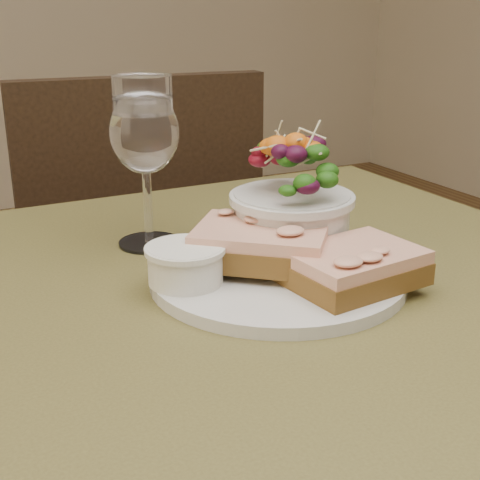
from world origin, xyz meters
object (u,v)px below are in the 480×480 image
ramekin (185,263)px  dinner_plate (277,275)px  wine_glass (145,137)px  cafe_table (255,393)px  sandwich_front (354,266)px  chair_far (134,360)px  salad_bowl (292,195)px  sandwich_back (261,244)px

ramekin → dinner_plate: bearing=-7.6°
dinner_plate → wine_glass: size_ratio=1.45×
dinner_plate → wine_glass: bearing=116.0°
cafe_table → sandwich_front: size_ratio=6.14×
chair_far → salad_bowl: bearing=93.6°
dinner_plate → ramekin: bearing=172.4°
ramekin → salad_bowl: salad_bowl is taller
sandwich_front → sandwich_back: sandwich_back is taller
dinner_plate → sandwich_front: bearing=-52.7°
cafe_table → wine_glass: wine_glass is taller
chair_far → dinner_plate: chair_far is taller
dinner_plate → sandwich_front: (0.05, -0.06, 0.02)m
wine_glass → ramekin: bearing=-96.3°
cafe_table → ramekin: size_ratio=11.39×
chair_far → salad_bowl: (-0.01, -0.64, 0.53)m
sandwich_back → dinner_plate: bearing=-4.9°
chair_far → ramekin: 0.85m
ramekin → sandwich_back: bearing=-0.1°
cafe_table → sandwich_back: sandwich_back is taller
sandwich_front → dinner_plate: bearing=121.2°
chair_far → sandwich_front: 0.89m
cafe_table → chair_far: 0.81m
sandwich_front → salad_bowl: bearing=86.2°
chair_far → sandwich_back: size_ratio=5.62×
sandwich_back → ramekin: bearing=-139.5°
salad_bowl → wine_glass: bearing=136.5°
cafe_table → dinner_plate: size_ratio=3.16×
sandwich_front → ramekin: size_ratio=1.86×
chair_far → sandwich_front: bearing=94.1°
cafe_table → sandwich_back: (0.03, 0.04, 0.14)m
sandwich_back → cafe_table: bearing=-83.7°
salad_bowl → ramekin: bearing=-166.5°
sandwich_back → ramekin: size_ratio=2.28×
dinner_plate → sandwich_back: bearing=134.5°
chair_far → dinner_plate: 0.83m
sandwich_back → wine_glass: bearing=154.6°
sandwich_front → ramekin: bearing=146.2°
cafe_table → chair_far: size_ratio=0.89×
dinner_plate → ramekin: 0.10m
salad_bowl → wine_glass: (-0.12, 0.11, 0.05)m
dinner_plate → sandwich_front: size_ratio=1.94×
chair_far → wine_glass: wine_glass is taller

